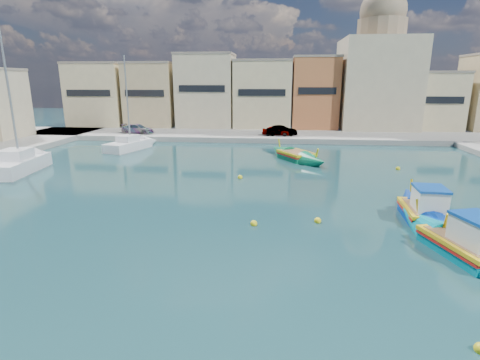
% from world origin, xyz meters
% --- Properties ---
extents(ground, '(160.00, 160.00, 0.00)m').
position_xyz_m(ground, '(0.00, 0.00, 0.00)').
color(ground, '#14343C').
rests_on(ground, ground).
extents(north_quay, '(80.00, 8.00, 0.60)m').
position_xyz_m(north_quay, '(0.00, 32.00, 0.30)').
color(north_quay, gray).
rests_on(north_quay, ground).
extents(north_townhouses, '(83.20, 7.87, 10.19)m').
position_xyz_m(north_townhouses, '(6.68, 39.36, 5.00)').
color(north_townhouses, beige).
rests_on(north_townhouses, ground).
extents(church_block, '(10.00, 10.00, 19.10)m').
position_xyz_m(church_block, '(10.00, 40.00, 8.41)').
color(church_block, '#C0B290').
rests_on(church_block, ground).
extents(parked_cars, '(22.10, 2.00, 1.22)m').
position_xyz_m(parked_cars, '(-10.74, 30.50, 1.19)').
color(parked_cars, '#4C1919').
rests_on(parked_cars, north_quay).
extents(luzzu_turquoise_cabin, '(4.40, 9.23, 2.90)m').
position_xyz_m(luzzu_turquoise_cabin, '(4.48, -0.03, 0.35)').
color(luzzu_turquoise_cabin, '#008EA4').
rests_on(luzzu_turquoise_cabin, ground).
extents(luzzu_blue_cabin, '(2.59, 8.34, 2.91)m').
position_xyz_m(luzzu_blue_cabin, '(4.32, 4.07, 0.35)').
color(luzzu_blue_cabin, '#0032AD').
rests_on(luzzu_blue_cabin, ground).
extents(luzzu_green, '(6.29, 8.29, 2.66)m').
position_xyz_m(luzzu_green, '(-1.69, 19.01, 0.28)').
color(luzzu_green, '#0B7750').
rests_on(luzzu_green, ground).
extents(yacht_north, '(4.36, 8.04, 10.33)m').
position_xyz_m(yacht_north, '(-18.64, 23.94, 0.41)').
color(yacht_north, white).
rests_on(yacht_north, ground).
extents(yacht_midnorth, '(3.61, 8.98, 12.40)m').
position_xyz_m(yacht_midnorth, '(-24.25, 13.68, 0.49)').
color(yacht_midnorth, white).
rests_on(yacht_midnorth, ground).
extents(mooring_buoys, '(18.78, 22.28, 0.36)m').
position_xyz_m(mooring_buoys, '(1.48, 5.29, 0.08)').
color(mooring_buoys, yellow).
rests_on(mooring_buoys, ground).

